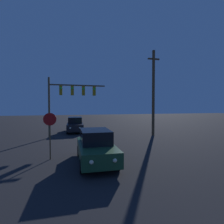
# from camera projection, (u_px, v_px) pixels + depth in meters

# --- Properties ---
(car_near) EXTENTS (1.90, 4.36, 1.71)m
(car_near) POSITION_uv_depth(u_px,v_px,m) (96.00, 146.00, 9.19)
(car_near) COLOR #1E4728
(car_near) RESTS_ON ground_plane
(car_far) EXTENTS (1.98, 4.39, 1.71)m
(car_far) POSITION_uv_depth(u_px,v_px,m) (75.00, 125.00, 19.99)
(car_far) COLOR black
(car_far) RESTS_ON ground_plane
(traffic_signal_mast) EXTENTS (5.38, 0.30, 5.65)m
(traffic_signal_mast) POSITION_uv_depth(u_px,v_px,m) (68.00, 95.00, 16.66)
(traffic_signal_mast) COLOR brown
(traffic_signal_mast) RESTS_ON ground_plane
(stop_sign) EXTENTS (0.70, 0.07, 2.60)m
(stop_sign) POSITION_uv_depth(u_px,v_px,m) (50.00, 127.00, 9.65)
(stop_sign) COLOR brown
(stop_sign) RESTS_ON ground_plane
(utility_pole) EXTENTS (1.24, 0.28, 8.55)m
(utility_pole) POSITION_uv_depth(u_px,v_px,m) (153.00, 92.00, 17.58)
(utility_pole) COLOR brown
(utility_pole) RESTS_ON ground_plane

